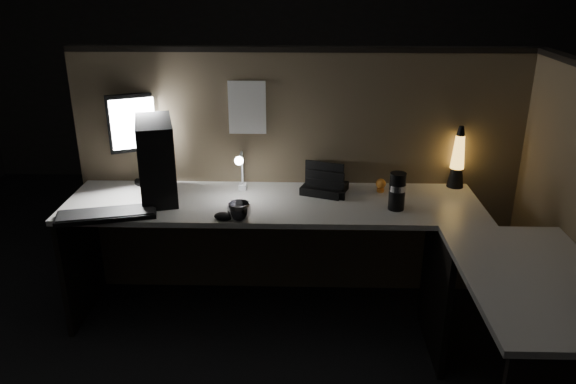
{
  "coord_description": "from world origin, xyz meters",
  "views": [
    {
      "loc": [
        0.01,
        -2.28,
        1.93
      ],
      "look_at": [
        -0.06,
        0.35,
        0.88
      ],
      "focal_mm": 35.0,
      "sensor_mm": 36.0,
      "label": 1
    }
  ],
  "objects_px": {
    "keyboard": "(107,215)",
    "lava_lamp": "(457,162)",
    "monitor": "(145,129)",
    "pc_tower": "(156,159)"
  },
  "relations": [
    {
      "from": "keyboard",
      "to": "lava_lamp",
      "type": "distance_m",
      "value": 1.99
    },
    {
      "from": "keyboard",
      "to": "lava_lamp",
      "type": "xyz_separation_m",
      "value": [
        1.92,
        0.5,
        0.14
      ]
    },
    {
      "from": "monitor",
      "to": "keyboard",
      "type": "relative_size",
      "value": 1.07
    },
    {
      "from": "pc_tower",
      "to": "monitor",
      "type": "distance_m",
      "value": 0.29
    },
    {
      "from": "monitor",
      "to": "keyboard",
      "type": "distance_m",
      "value": 0.63
    },
    {
      "from": "pc_tower",
      "to": "lava_lamp",
      "type": "distance_m",
      "value": 1.73
    },
    {
      "from": "pc_tower",
      "to": "monitor",
      "type": "relative_size",
      "value": 0.82
    },
    {
      "from": "pc_tower",
      "to": "monitor",
      "type": "xyz_separation_m",
      "value": [
        -0.12,
        0.24,
        0.1
      ]
    },
    {
      "from": "pc_tower",
      "to": "lava_lamp",
      "type": "xyz_separation_m",
      "value": [
        1.71,
        0.2,
        -0.07
      ]
    },
    {
      "from": "keyboard",
      "to": "lava_lamp",
      "type": "bearing_deg",
      "value": 0.27
    }
  ]
}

